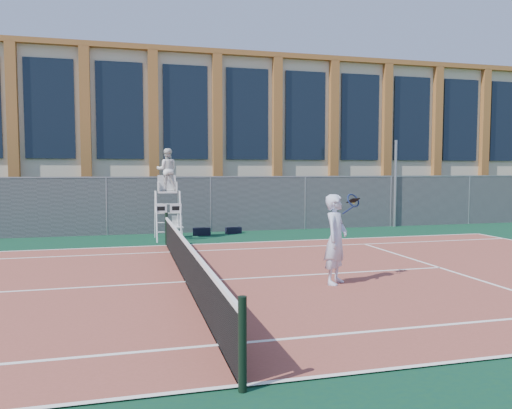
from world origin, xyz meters
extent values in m
plane|color=#233814|center=(0.00, 0.00, 0.00)|extent=(120.00, 120.00, 0.00)
cube|color=#0C3529|center=(0.00, 1.00, 0.01)|extent=(36.00, 20.00, 0.01)
cube|color=brown|center=(0.00, 0.00, 0.02)|extent=(23.77, 10.97, 0.02)
cylinder|color=black|center=(0.00, -5.60, 0.55)|extent=(0.10, 0.10, 1.10)
cylinder|color=black|center=(0.00, 5.60, 0.55)|extent=(0.10, 0.10, 1.10)
cube|color=black|center=(0.00, 0.00, 0.46)|extent=(0.03, 11.00, 0.86)
cube|color=white|center=(0.00, 0.00, 0.92)|extent=(0.06, 11.20, 0.07)
cube|color=black|center=(0.00, 10.00, 1.10)|extent=(40.00, 1.40, 2.20)
cube|color=beige|center=(0.00, 18.00, 4.00)|extent=(44.00, 10.00, 8.00)
cube|color=#975D2C|center=(0.00, 18.00, 8.10)|extent=(45.00, 10.60, 0.25)
cylinder|color=#9EA0A5|center=(10.14, 8.70, 1.89)|extent=(0.12, 0.12, 3.79)
cylinder|color=white|center=(-0.26, 6.54, 0.86)|extent=(0.05, 0.49, 1.79)
cylinder|color=white|center=(0.56, 6.54, 0.86)|extent=(0.05, 0.49, 1.79)
cylinder|color=white|center=(-0.26, 7.46, 0.86)|extent=(0.05, 0.49, 1.79)
cylinder|color=white|center=(0.56, 7.46, 0.86)|extent=(0.05, 0.49, 1.79)
cube|color=white|center=(0.15, 7.00, 1.71)|extent=(0.64, 0.55, 0.06)
cube|color=white|center=(0.15, 7.26, 2.03)|extent=(0.64, 0.05, 0.55)
cube|color=white|center=(-0.11, 6.63, 1.16)|extent=(0.40, 0.03, 0.31)
cube|color=white|center=(0.41, 6.63, 1.16)|extent=(0.40, 0.03, 0.31)
imported|color=white|center=(0.15, 7.05, 2.50)|extent=(0.78, 0.63, 1.52)
cube|color=silver|center=(0.54, 7.40, 0.40)|extent=(0.39, 0.39, 0.04)
cube|color=silver|center=(0.53, 7.57, 0.61)|extent=(0.37, 0.06, 0.40)
cylinder|color=silver|center=(0.39, 7.25, 0.20)|extent=(0.03, 0.03, 0.37)
cylinder|color=silver|center=(0.69, 7.26, 0.20)|extent=(0.03, 0.03, 0.37)
cylinder|color=silver|center=(0.38, 7.55, 0.20)|extent=(0.03, 0.03, 0.37)
cylinder|color=silver|center=(0.68, 7.56, 0.20)|extent=(0.03, 0.03, 0.37)
cube|color=black|center=(1.49, 7.84, 0.15)|extent=(0.69, 0.34, 0.29)
cube|color=black|center=(2.77, 8.09, 0.13)|extent=(0.65, 0.39, 0.24)
imported|color=silver|center=(3.13, -0.99, 1.00)|extent=(0.83, 0.84, 1.95)
torus|color=#131F49|center=(3.65, -0.73, 1.82)|extent=(0.38, 0.30, 0.30)
sphere|color=#CCE533|center=(3.75, -0.55, 1.77)|extent=(0.07, 0.07, 0.07)
camera|label=1|loc=(-1.21, -10.91, 2.50)|focal=35.00mm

